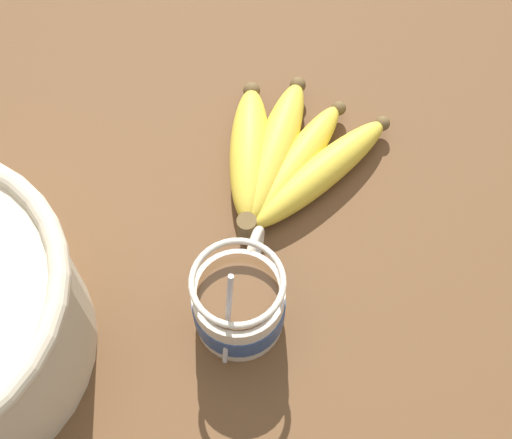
# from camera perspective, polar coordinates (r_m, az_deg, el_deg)

# --- Properties ---
(table) EXTENTS (1.00, 1.00, 0.04)m
(table) POSITION_cam_1_polar(r_m,az_deg,el_deg) (0.72, 2.33, -7.35)
(table) COLOR brown
(table) RESTS_ON ground
(coffee_mug) EXTENTS (0.13, 0.09, 0.14)m
(coffee_mug) POSITION_cam_1_polar(r_m,az_deg,el_deg) (0.67, -1.35, -6.74)
(coffee_mug) COLOR beige
(coffee_mug) RESTS_ON table
(banana_bunch) EXTENTS (0.21, 0.19, 0.04)m
(banana_bunch) POSITION_cam_1_polar(r_m,az_deg,el_deg) (0.76, 2.21, 4.89)
(banana_bunch) COLOR brown
(banana_bunch) RESTS_ON table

